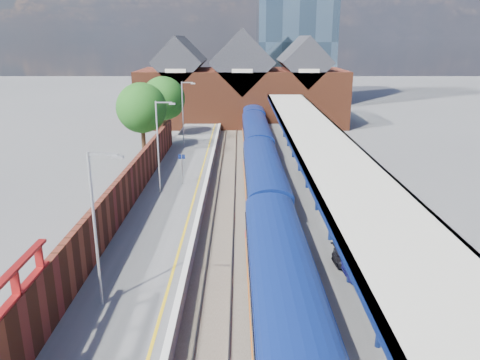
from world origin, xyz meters
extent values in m
plane|color=#5B5B5E|center=(0.00, 30.00, 0.00)|extent=(240.00, 240.00, 0.00)
cube|color=#473D33|center=(0.00, 20.00, 0.03)|extent=(6.00, 76.00, 0.06)
cube|color=slate|center=(-2.22, 20.00, 0.12)|extent=(0.07, 76.00, 0.14)
cube|color=slate|center=(-0.78, 20.00, 0.12)|extent=(0.07, 76.00, 0.14)
cube|color=slate|center=(0.78, 20.00, 0.12)|extent=(0.07, 76.00, 0.14)
cube|color=slate|center=(2.22, 20.00, 0.12)|extent=(0.07, 76.00, 0.14)
cube|color=#565659|center=(-5.50, 20.00, 0.50)|extent=(5.00, 76.00, 1.00)
cube|color=#565659|center=(6.00, 20.00, 0.50)|extent=(6.00, 76.00, 1.00)
cube|color=silver|center=(-3.15, 20.00, 1.02)|extent=(0.30, 76.00, 0.05)
cube|color=silver|center=(3.15, 20.00, 1.02)|extent=(0.30, 76.00, 0.05)
cube|color=yellow|center=(-3.75, 20.00, 1.01)|extent=(0.14, 76.00, 0.01)
cube|color=navy|center=(1.50, 5.79, 1.90)|extent=(2.98, 16.03, 2.50)
cube|color=navy|center=(1.50, 5.79, 3.15)|extent=(2.98, 16.03, 0.60)
cube|color=navy|center=(1.50, 22.39, 1.90)|extent=(2.98, 16.03, 2.50)
cube|color=navy|center=(1.50, 22.39, 3.15)|extent=(2.98, 16.03, 0.60)
cube|color=navy|center=(1.50, 38.99, 1.90)|extent=(2.98, 16.03, 2.50)
cube|color=navy|center=(1.50, 38.99, 3.15)|extent=(2.98, 16.03, 0.60)
cube|color=navy|center=(1.50, 55.59, 1.90)|extent=(2.98, 16.03, 2.50)
cube|color=navy|center=(1.50, 55.59, 3.15)|extent=(2.98, 16.03, 0.60)
cube|color=black|center=(0.08, 30.69, 2.35)|extent=(0.04, 60.54, 0.70)
cube|color=#D35C0D|center=(0.07, 30.69, 1.55)|extent=(0.03, 55.27, 0.30)
cube|color=red|center=(0.06, 30.69, 1.30)|extent=(0.03, 55.27, 0.30)
cube|color=black|center=(1.50, 61.19, 0.30)|extent=(2.00, 2.40, 0.60)
cylinder|color=#0E1D52|center=(5.00, 3.00, 3.10)|extent=(0.24, 0.24, 4.20)
cylinder|color=#0E1D52|center=(5.00, 8.00, 3.10)|extent=(0.24, 0.24, 4.20)
cylinder|color=#0E1D52|center=(5.00, 13.00, 3.10)|extent=(0.24, 0.24, 4.20)
cylinder|color=#0E1D52|center=(5.00, 18.00, 3.10)|extent=(0.24, 0.24, 4.20)
cylinder|color=#0E1D52|center=(5.00, 23.00, 3.10)|extent=(0.24, 0.24, 4.20)
cylinder|color=#0E1D52|center=(5.00, 28.00, 3.10)|extent=(0.24, 0.24, 4.20)
cylinder|color=#0E1D52|center=(5.00, 33.00, 3.10)|extent=(0.24, 0.24, 4.20)
cylinder|color=#0E1D52|center=(5.00, 38.00, 3.10)|extent=(0.24, 0.24, 4.20)
cylinder|color=#0E1D52|center=(5.00, 43.00, 3.10)|extent=(0.24, 0.24, 4.20)
cube|color=beige|center=(5.50, 22.00, 5.35)|extent=(4.50, 52.00, 0.25)
cube|color=#0E1D52|center=(3.35, 22.00, 5.20)|extent=(0.20, 52.00, 0.55)
cube|color=#0E1D52|center=(7.65, 22.00, 5.20)|extent=(0.20, 52.00, 0.55)
cylinder|color=#A5A8AA|center=(-6.50, 6.00, 4.50)|extent=(0.12, 0.12, 7.00)
cube|color=#A5A8AA|center=(-5.90, 6.00, 7.90)|extent=(1.20, 0.08, 0.08)
cube|color=#A5A8AA|center=(-5.30, 6.00, 7.80)|extent=(0.45, 0.18, 0.12)
cylinder|color=#A5A8AA|center=(-6.50, 22.00, 4.50)|extent=(0.12, 0.12, 7.00)
cube|color=#A5A8AA|center=(-5.90, 22.00, 7.90)|extent=(1.20, 0.08, 0.08)
cube|color=#A5A8AA|center=(-5.30, 22.00, 7.80)|extent=(0.45, 0.18, 0.12)
cylinder|color=#A5A8AA|center=(-6.50, 38.00, 4.50)|extent=(0.12, 0.12, 7.00)
cube|color=#A5A8AA|center=(-5.90, 38.00, 7.90)|extent=(1.20, 0.08, 0.08)
cube|color=#A5A8AA|center=(-5.30, 38.00, 7.80)|extent=(0.45, 0.18, 0.12)
cylinder|color=#A5A8AA|center=(-5.00, 24.00, 2.25)|extent=(0.08, 0.08, 2.50)
cube|color=#0C194C|center=(-5.00, 24.00, 3.30)|extent=(0.55, 0.06, 0.35)
cube|color=#602B19|center=(-8.10, 14.00, 2.40)|extent=(0.35, 50.00, 2.80)
cube|color=maroon|center=(-8.10, 2.00, 4.30)|extent=(0.30, 0.12, 1.00)
cube|color=maroon|center=(-8.10, 4.00, 4.30)|extent=(0.30, 0.12, 1.00)
cube|color=#602B19|center=(0.00, 58.00, 4.00)|extent=(30.00, 12.00, 8.00)
cube|color=#232328|center=(-9.00, 58.00, 9.20)|extent=(7.13, 12.00, 7.13)
cube|color=#232328|center=(0.00, 58.00, 9.20)|extent=(9.16, 12.00, 9.16)
cube|color=#232328|center=(9.00, 58.00, 9.20)|extent=(7.13, 12.00, 7.13)
cube|color=beige|center=(-9.00, 51.95, 8.20)|extent=(2.80, 0.15, 0.50)
cube|color=beige|center=(0.00, 51.95, 8.20)|extent=(2.80, 0.15, 0.50)
cube|color=beige|center=(9.00, 51.95, 8.20)|extent=(2.80, 0.15, 0.50)
cylinder|color=#382314|center=(-10.50, 36.00, 2.00)|extent=(0.44, 0.44, 4.00)
sphere|color=#124311|center=(-10.50, 36.00, 5.50)|extent=(5.20, 5.20, 5.20)
sphere|color=#124311|center=(-9.70, 35.50, 4.80)|extent=(3.20, 3.20, 3.20)
cylinder|color=#382314|center=(-9.50, 44.00, 2.00)|extent=(0.44, 0.44, 4.00)
sphere|color=#124311|center=(-9.50, 44.00, 5.50)|extent=(5.20, 5.20, 5.20)
sphere|color=#124311|center=(-8.70, 43.50, 4.80)|extent=(3.20, 3.20, 3.20)
imported|color=#B7B7BC|center=(7.73, 2.27, 1.73)|extent=(4.51, 1.74, 1.47)
imported|color=black|center=(6.53, 9.74, 1.58)|extent=(4.17, 2.04, 1.17)
imported|color=navy|center=(7.01, 8.38, 1.63)|extent=(4.63, 2.35, 1.25)
camera|label=1|loc=(-0.34, -12.41, 12.41)|focal=35.00mm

